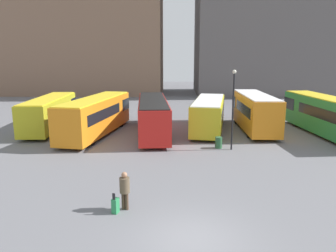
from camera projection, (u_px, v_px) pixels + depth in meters
The scene contains 12 objects.
ground_plane at pixel (193, 239), 12.36m from camera, with size 160.00×160.00×0.00m, color slate.
building_block_left at pixel (78, 16), 59.75m from camera, with size 30.56×13.56×28.27m.
bus_0 at pixel (50, 112), 30.89m from camera, with size 3.04×10.53×3.00m.
bus_1 at pixel (96, 115), 28.73m from camera, with size 4.29×11.57×3.24m.
bus_2 at pixel (153, 115), 29.25m from camera, with size 3.56×12.15×3.07m.
bus_3 at pixel (209, 113), 30.43m from camera, with size 4.16×10.07×2.91m.
bus_4 at pixel (254, 111), 30.43m from camera, with size 2.59×9.79×3.36m.
bus_5 at pixel (327, 115), 28.44m from camera, with size 3.61×12.45×3.32m.
traveler at pixel (125, 187), 14.54m from camera, with size 0.57×0.57×1.76m.
suitcase at pixel (115, 206), 14.35m from camera, with size 0.33×0.39×0.96m.
lamp_post_1 at pixel (233, 104), 23.56m from camera, with size 0.28×0.28×5.84m.
trash_bin at pixel (219, 143), 24.56m from camera, with size 0.52×0.52×0.85m.
Camera 1 is at (-0.69, -11.23, 6.73)m, focal length 35.00 mm.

